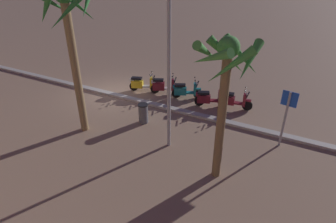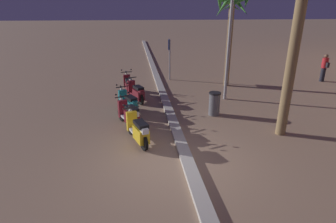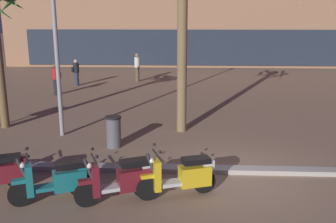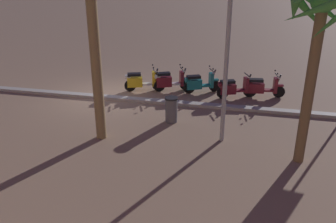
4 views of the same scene
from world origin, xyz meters
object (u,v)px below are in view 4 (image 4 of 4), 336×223
Objects in this scene: scooter_maroon_tail_end at (169,81)px; palm_tree_mid_walkway at (318,33)px; scooter_maroon_gap_after_mid at (262,87)px; scooter_yellow_second_in_line at (141,81)px; scooter_teal_mid_rear at (199,83)px; street_lamp at (230,8)px; scooter_maroon_mid_centre at (233,88)px; litter_bin at (171,109)px.

palm_tree_mid_walkway is at bearing 133.72° from scooter_maroon_tail_end.
scooter_yellow_second_in_line is at bearing 3.78° from scooter_maroon_gap_after_mid.
street_lamp reaches higher than scooter_teal_mid_rear.
street_lamp is at bearing 133.89° from scooter_yellow_second_in_line.
scooter_teal_mid_rear is (2.73, 0.03, -0.00)m from scooter_maroon_gap_after_mid.
scooter_teal_mid_rear is 0.23× the size of street_lamp.
scooter_maroon_gap_after_mid is 1.06× the size of scooter_maroon_mid_centre.
scooter_yellow_second_in_line is at bearing -55.88° from litter_bin.
scooter_yellow_second_in_line reaches higher than litter_bin.
scooter_yellow_second_in_line is 0.25× the size of street_lamp.
scooter_maroon_tail_end is at bearing -58.33° from street_lamp.
street_lamp is (-1.40, 4.54, 3.78)m from scooter_teal_mid_rear.
scooter_maroon_mid_centre is 5.66m from street_lamp.
scooter_maroon_mid_centre is at bearing -91.80° from street_lamp.
scooter_maroon_gap_after_mid is at bearing -79.53° from palm_tree_mid_walkway.
scooter_maroon_tail_end reaches higher than scooter_maroon_mid_centre.
scooter_maroon_tail_end is (1.37, 0.04, 0.02)m from scooter_teal_mid_rear.
scooter_maroon_mid_centre is 1.72× the size of litter_bin.
scooter_maroon_mid_centre is 1.00× the size of scooter_maroon_tail_end.
palm_tree_mid_walkway reaches higher than scooter_maroon_gap_after_mid.
street_lamp reaches higher than scooter_maroon_tail_end.
palm_tree_mid_walkway is at bearing 160.15° from street_lamp.
scooter_maroon_mid_centre is at bearing 167.60° from scooter_teal_mid_rear.
scooter_maroon_tail_end is 3.50m from litter_bin.
palm_tree_mid_walkway is (-3.73, 5.38, 3.31)m from scooter_teal_mid_rear.
palm_tree_mid_walkway is (-5.11, 5.34, 3.29)m from scooter_maroon_tail_end.
scooter_maroon_mid_centre is 0.34× the size of palm_tree_mid_walkway.
street_lamp is at bearing 121.67° from scooter_maroon_tail_end.
scooter_maroon_gap_after_mid and scooter_yellow_second_in_line have the same top height.
scooter_teal_mid_rear is at bearing -98.97° from litter_bin.
scooter_teal_mid_rear is 0.33× the size of palm_tree_mid_walkway.
palm_tree_mid_walkway is 5.72m from litter_bin.
litter_bin is at bearing 81.03° from scooter_teal_mid_rear.
palm_tree_mid_walkway reaches higher than scooter_maroon_mid_centre.
scooter_teal_mid_rear is 0.98× the size of scooter_maroon_tail_end.
scooter_maroon_gap_after_mid reaches higher than scooter_maroon_mid_centre.
street_lamp reaches higher than scooter_maroon_mid_centre.
scooter_maroon_mid_centre is 6.42m from palm_tree_mid_walkway.
scooter_maroon_mid_centre is 1.57m from scooter_teal_mid_rear.
street_lamp is (2.33, -0.84, 0.47)m from palm_tree_mid_walkway.
palm_tree_mid_walkway reaches higher than scooter_yellow_second_in_line.
scooter_yellow_second_in_line is at bearing -38.36° from palm_tree_mid_walkway.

